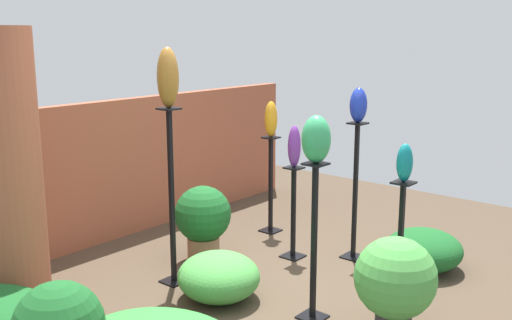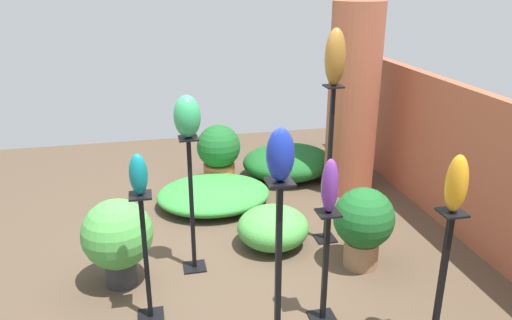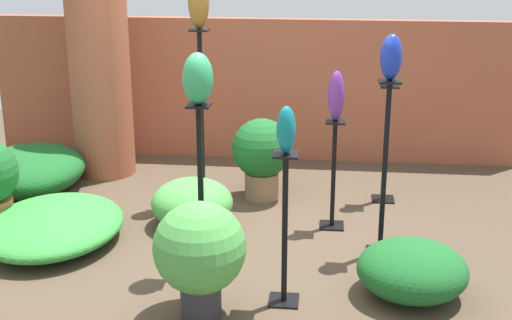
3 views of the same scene
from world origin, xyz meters
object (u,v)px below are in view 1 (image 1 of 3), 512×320
object	(u,v)px
potted_plant_front_left	(203,219)
potted_plant_back_center	(395,281)
brick_pillar	(3,171)
pedestal_cobalt	(355,197)
art_vase_violet	(294,146)
art_vase_cobalt	(358,105)
art_vase_bronze	(168,78)
pedestal_violet	(293,217)
art_vase_teal	(405,163)
pedestal_bronze	(172,204)
pedestal_jade	(314,249)
pedestal_amber	(271,189)
pedestal_teal	(400,251)
art_vase_amber	(271,119)
art_vase_jade	(316,139)

from	to	relation	value
potted_plant_front_left	potted_plant_back_center	world-z (taller)	potted_plant_back_center
brick_pillar	potted_plant_back_center	xyz separation A→B (m)	(1.47, -2.68, -0.67)
pedestal_cobalt	art_vase_violet	size ratio (longest dim) A/B	3.35
brick_pillar	art_vase_cobalt	world-z (taller)	brick_pillar
pedestal_cobalt	art_vase_bronze	xyz separation A→B (m)	(-1.54, 0.92, 1.20)
pedestal_violet	art_vase_teal	bearing A→B (deg)	-103.55
art_vase_teal	art_vase_bronze	bearing A→B (deg)	116.16
pedestal_violet	art_vase_cobalt	distance (m)	1.25
brick_pillar	art_vase_violet	size ratio (longest dim) A/B	5.55
pedestal_bronze	pedestal_cobalt	size ratio (longest dim) A/B	1.16
pedestal_jade	pedestal_amber	distance (m)	2.09
pedestal_bronze	pedestal_teal	world-z (taller)	pedestal_bronze
pedestal_teal	potted_plant_back_center	xyz separation A→B (m)	(-0.52, -0.23, -0.02)
pedestal_jade	art_vase_amber	bearing A→B (deg)	47.84
pedestal_jade	art_vase_teal	size ratio (longest dim) A/B	4.09
pedestal_jade	pedestal_amber	bearing A→B (deg)	47.84
art_vase_violet	art_vase_cobalt	distance (m)	0.72
brick_pillar	art_vase_teal	world-z (taller)	brick_pillar
pedestal_violet	pedestal_teal	distance (m)	1.33
pedestal_bronze	pedestal_jade	xyz separation A→B (m)	(0.23, -1.34, -0.16)
pedestal_amber	art_vase_cobalt	distance (m)	1.53
pedestal_teal	potted_plant_front_left	xyz separation A→B (m)	(-0.34, 1.89, -0.04)
art_vase_bronze	potted_plant_front_left	distance (m)	1.49
pedestal_cobalt	pedestal_teal	xyz separation A→B (m)	(-0.68, -0.83, -0.15)
pedestal_bronze	art_vase_violet	bearing A→B (deg)	-21.09
art_vase_bronze	potted_plant_back_center	distance (m)	2.43
pedestal_jade	art_vase_bronze	size ratio (longest dim) A/B	2.46
pedestal_violet	art_vase_jade	bearing A→B (deg)	-136.49
brick_pillar	pedestal_teal	distance (m)	3.22
art_vase_jade	potted_plant_front_left	size ratio (longest dim) A/B	0.47
pedestal_amber	potted_plant_back_center	world-z (taller)	pedestal_amber
pedestal_bronze	art_vase_violet	size ratio (longest dim) A/B	3.88
pedestal_jade	art_vase_bronze	world-z (taller)	art_vase_bronze
art_vase_jade	potted_plant_front_left	xyz separation A→B (m)	(0.29, 1.49, -0.99)
pedestal_violet	pedestal_jade	xyz separation A→B (m)	(-0.94, -0.89, 0.16)
pedestal_teal	pedestal_amber	size ratio (longest dim) A/B	0.97
pedestal_teal	art_vase_violet	distance (m)	1.48
pedestal_jade	potted_plant_back_center	xyz separation A→B (m)	(0.10, -0.63, -0.12)
brick_pillar	pedestal_bronze	xyz separation A→B (m)	(1.13, -0.70, -0.39)
art_vase_bronze	art_vase_jade	xyz separation A→B (m)	(0.23, -1.34, -0.40)
potted_plant_back_center	brick_pillar	bearing A→B (deg)	118.71
pedestal_teal	art_vase_amber	bearing A→B (deg)	68.31
pedestal_amber	art_vase_cobalt	bearing A→B (deg)	-94.79
pedestal_violet	art_vase_violet	xyz separation A→B (m)	(-0.00, 0.00, 0.71)
pedestal_bronze	pedestal_cobalt	distance (m)	1.80
art_vase_violet	pedestal_jade	bearing A→B (deg)	-136.49
brick_pillar	pedestal_teal	size ratio (longest dim) A/B	2.14
brick_pillar	pedestal_bronze	size ratio (longest dim) A/B	1.43
brick_pillar	art_vase_jade	bearing A→B (deg)	-56.28
pedestal_jade	pedestal_violet	bearing A→B (deg)	43.51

